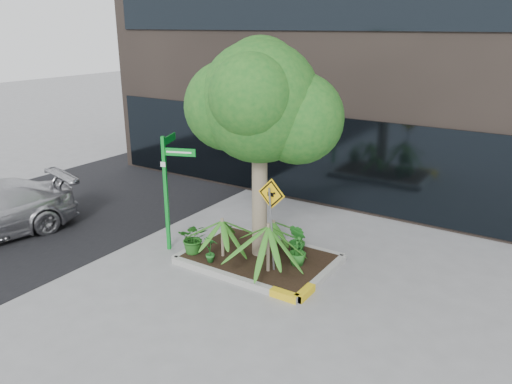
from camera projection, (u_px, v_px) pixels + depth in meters
The scene contains 13 objects.
ground at pixel (245, 264), 11.29m from camera, with size 80.00×80.00×0.00m, color gray.
asphalt_road at pixel (62, 209), 14.64m from camera, with size 7.00×80.00×0.01m, color black.
planter at pixel (260, 258), 11.36m from camera, with size 3.35×2.36×0.15m.
tree at pixel (260, 102), 10.41m from camera, with size 3.30×2.93×4.96m.
palm_front at pixel (268, 226), 10.36m from camera, with size 1.23×1.23×1.37m.
palm_left at pixel (222, 221), 11.11m from camera, with size 1.03×1.03×1.14m.
palm_back at pixel (274, 222), 11.66m from camera, with size 0.76×0.76×0.84m.
shrub_a at pixel (194, 238), 11.42m from camera, with size 0.67×0.67×0.74m, color #21611B.
shrub_b at pixel (298, 250), 10.87m from camera, with size 0.39×0.39×0.69m, color #21641E.
shrub_c at pixel (210, 249), 10.98m from camera, with size 0.34×0.34×0.65m, color #216C23.
shrub_d at pixel (298, 241), 11.16m from camera, with size 0.46×0.46×0.83m, color #1C631E.
street_sign_post at pixel (168, 181), 11.58m from camera, with size 1.00×0.78×2.78m.
cattle_sign at pixel (272, 210), 10.19m from camera, with size 0.64×0.26×2.08m.
Camera 1 is at (5.75, -8.40, 5.16)m, focal length 35.00 mm.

